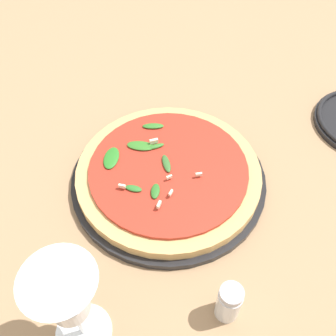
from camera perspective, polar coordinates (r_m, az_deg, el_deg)
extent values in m
plane|color=#9E7A56|center=(0.67, -1.75, -2.22)|extent=(6.00, 6.00, 0.00)
cylinder|color=black|center=(0.67, 0.00, -1.31)|extent=(0.33, 0.33, 0.01)
cylinder|color=tan|center=(0.65, 0.00, -0.50)|extent=(0.31, 0.31, 0.02)
cylinder|color=#A82D1E|center=(0.64, 0.00, 0.17)|extent=(0.26, 0.26, 0.01)
ellipsoid|color=#307227|center=(0.70, -2.18, 6.11)|extent=(0.02, 0.04, 0.01)
ellipsoid|color=#287424|center=(0.66, -8.23, 1.46)|extent=(0.05, 0.04, 0.01)
ellipsoid|color=#2A6824|center=(0.61, -1.85, -3.37)|extent=(0.03, 0.02, 0.01)
ellipsoid|color=#2C6E29|center=(0.61, -5.01, -2.97)|extent=(0.02, 0.03, 0.01)
ellipsoid|color=#33642B|center=(0.64, -0.23, 0.67)|extent=(0.04, 0.01, 0.01)
ellipsoid|color=#337426|center=(0.67, -3.97, 3.25)|extent=(0.04, 0.05, 0.01)
ellipsoid|color=#307027|center=(0.67, -1.85, 3.16)|extent=(0.01, 0.03, 0.01)
cube|color=beige|center=(0.62, 4.49, -0.92)|extent=(0.00, 0.01, 0.01)
cube|color=beige|center=(0.61, -6.69, -2.62)|extent=(0.01, 0.01, 0.01)
cube|color=beige|center=(0.62, 0.18, -1.32)|extent=(0.01, 0.01, 0.01)
cube|color=beige|center=(0.67, -2.06, 3.91)|extent=(0.01, 0.01, 0.01)
cube|color=beige|center=(0.60, 0.41, -3.62)|extent=(0.01, 0.01, 0.01)
cube|color=beige|center=(0.59, -1.31, -5.34)|extent=(0.01, 0.01, 0.01)
cylinder|color=white|center=(0.56, -12.12, -22.16)|extent=(0.07, 0.07, 0.00)
cylinder|color=white|center=(0.52, -12.92, -20.77)|extent=(0.01, 0.01, 0.08)
cone|color=white|center=(0.45, -14.74, -17.47)|extent=(0.08, 0.08, 0.08)
cylinder|color=white|center=(0.47, -14.19, -18.47)|extent=(0.05, 0.05, 0.03)
cylinder|color=silver|center=(0.54, 8.75, -18.93)|extent=(0.03, 0.03, 0.06)
cylinder|color=#B7B7BF|center=(0.51, 9.21, -17.60)|extent=(0.03, 0.03, 0.01)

